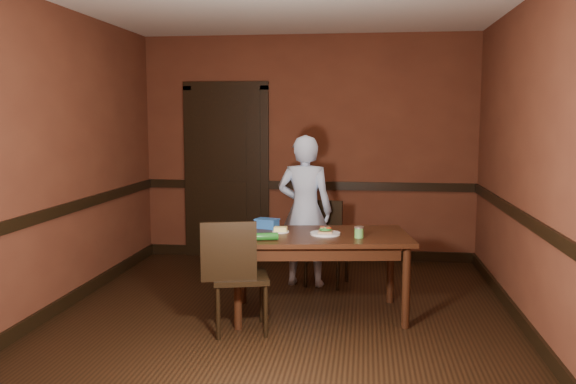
% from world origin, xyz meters
% --- Properties ---
extents(floor, '(4.00, 4.50, 0.01)m').
position_xyz_m(floor, '(0.00, 0.00, 0.00)').
color(floor, black).
rests_on(floor, ground).
extents(wall_back, '(4.00, 0.02, 2.70)m').
position_xyz_m(wall_back, '(0.00, 2.25, 1.35)').
color(wall_back, '#582B1A').
rests_on(wall_back, ground).
extents(wall_front, '(4.00, 0.02, 2.70)m').
position_xyz_m(wall_front, '(0.00, -2.25, 1.35)').
color(wall_front, '#582B1A').
rests_on(wall_front, ground).
extents(wall_left, '(0.02, 4.50, 2.70)m').
position_xyz_m(wall_left, '(-2.00, 0.00, 1.35)').
color(wall_left, '#582B1A').
rests_on(wall_left, ground).
extents(wall_right, '(0.02, 4.50, 2.70)m').
position_xyz_m(wall_right, '(2.00, 0.00, 1.35)').
color(wall_right, '#582B1A').
rests_on(wall_right, ground).
extents(dado_back, '(4.00, 0.03, 0.10)m').
position_xyz_m(dado_back, '(0.00, 2.23, 0.90)').
color(dado_back, black).
rests_on(dado_back, ground).
extents(dado_left, '(0.03, 4.50, 0.10)m').
position_xyz_m(dado_left, '(-1.99, 0.00, 0.90)').
color(dado_left, black).
rests_on(dado_left, ground).
extents(dado_right, '(0.03, 4.50, 0.10)m').
position_xyz_m(dado_right, '(1.99, 0.00, 0.90)').
color(dado_right, black).
rests_on(dado_right, ground).
extents(baseboard_back, '(4.00, 0.03, 0.12)m').
position_xyz_m(baseboard_back, '(0.00, 2.23, 0.06)').
color(baseboard_back, black).
rests_on(baseboard_back, ground).
extents(baseboard_left, '(0.03, 4.50, 0.12)m').
position_xyz_m(baseboard_left, '(-1.99, 0.00, 0.06)').
color(baseboard_left, black).
rests_on(baseboard_left, ground).
extents(baseboard_right, '(0.03, 4.50, 0.12)m').
position_xyz_m(baseboard_right, '(1.99, 0.00, 0.06)').
color(baseboard_right, black).
rests_on(baseboard_right, ground).
extents(door, '(1.05, 0.07, 2.20)m').
position_xyz_m(door, '(-1.00, 2.22, 1.09)').
color(door, black).
rests_on(door, ground).
extents(dining_table, '(1.64, 1.07, 0.72)m').
position_xyz_m(dining_table, '(0.31, 0.10, 0.36)').
color(dining_table, black).
rests_on(dining_table, floor).
extents(chair_far, '(0.48, 0.48, 0.86)m').
position_xyz_m(chair_far, '(0.31, 1.08, 0.43)').
color(chair_far, black).
rests_on(chair_far, floor).
extents(chair_near, '(0.53, 0.53, 0.93)m').
position_xyz_m(chair_near, '(-0.29, -0.38, 0.46)').
color(chair_near, black).
rests_on(chair_near, floor).
extents(person, '(0.60, 0.42, 1.55)m').
position_xyz_m(person, '(0.08, 1.04, 0.77)').
color(person, '#B4CCEE').
rests_on(person, floor).
extents(sandwich_plate, '(0.26, 0.26, 0.06)m').
position_xyz_m(sandwich_plate, '(0.36, 0.08, 0.74)').
color(sandwich_plate, white).
rests_on(sandwich_plate, dining_table).
extents(sauce_jar, '(0.08, 0.08, 0.09)m').
position_xyz_m(sauce_jar, '(0.65, -0.02, 0.77)').
color(sauce_jar, '#519443').
rests_on(sauce_jar, dining_table).
extents(cheese_saucer, '(0.15, 0.15, 0.05)m').
position_xyz_m(cheese_saucer, '(-0.04, 0.14, 0.74)').
color(cheese_saucer, white).
rests_on(cheese_saucer, dining_table).
extents(food_tub, '(0.24, 0.19, 0.09)m').
position_xyz_m(food_tub, '(-0.19, 0.32, 0.76)').
color(food_tub, blue).
rests_on(food_tub, dining_table).
extents(wrapped_veg, '(0.23, 0.12, 0.06)m').
position_xyz_m(wrapped_veg, '(-0.12, -0.23, 0.75)').
color(wrapped_veg, '#165416').
rests_on(wrapped_veg, dining_table).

